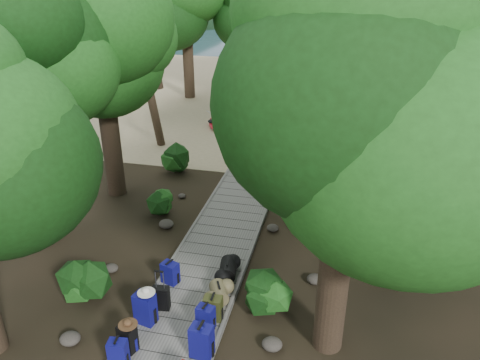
% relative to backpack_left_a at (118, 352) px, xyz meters
% --- Properties ---
extents(ground, '(120.00, 120.00, 0.00)m').
position_rel_backpack_left_a_xyz_m(ground, '(0.70, 4.47, -0.46)').
color(ground, '#2F2417').
rests_on(ground, ground).
extents(sand_beach, '(40.00, 22.00, 0.02)m').
position_rel_backpack_left_a_xyz_m(sand_beach, '(0.70, 20.47, -0.45)').
color(sand_beach, tan).
rests_on(sand_beach, ground).
extents(distant_hill, '(32.00, 16.00, 12.00)m').
position_rel_backpack_left_a_xyz_m(distant_hill, '(-39.30, 52.47, -0.46)').
color(distant_hill, black).
rests_on(distant_hill, ground).
extents(boardwalk, '(2.00, 12.00, 0.12)m').
position_rel_backpack_left_a_xyz_m(boardwalk, '(0.70, 5.47, -0.40)').
color(boardwalk, gray).
rests_on(boardwalk, ground).
extents(backpack_left_a, '(0.39, 0.29, 0.67)m').
position_rel_backpack_left_a_xyz_m(backpack_left_a, '(0.00, 0.00, 0.00)').
color(backpack_left_a, '#0F097F').
rests_on(backpack_left_a, boardwalk).
extents(backpack_left_b, '(0.41, 0.35, 0.65)m').
position_rel_backpack_left_a_xyz_m(backpack_left_b, '(-0.01, 0.43, -0.01)').
color(backpack_left_b, black).
rests_on(backpack_left_b, boardwalk).
extents(backpack_left_c, '(0.49, 0.39, 0.81)m').
position_rel_backpack_left_a_xyz_m(backpack_left_c, '(0.01, 1.26, 0.07)').
color(backpack_left_c, '#0F097F').
rests_on(backpack_left_c, boardwalk).
extents(backpack_left_d, '(0.46, 0.39, 0.60)m').
position_rel_backpack_left_a_xyz_m(backpack_left_d, '(0.03, 2.68, -0.04)').
color(backpack_left_d, '#0F097F').
rests_on(backpack_left_d, boardwalk).
extents(backpack_right_b, '(0.47, 0.35, 0.79)m').
position_rel_backpack_left_a_xyz_m(backpack_right_b, '(1.48, 0.62, 0.06)').
color(backpack_right_b, '#0F097F').
rests_on(backpack_right_b, boardwalk).
extents(backpack_right_c, '(0.41, 0.32, 0.62)m').
position_rel_backpack_left_a_xyz_m(backpack_right_c, '(1.33, 1.36, -0.03)').
color(backpack_right_c, '#0F097F').
rests_on(backpack_right_c, boardwalk).
extents(backpack_right_d, '(0.40, 0.30, 0.60)m').
position_rel_backpack_left_a_xyz_m(backpack_right_d, '(1.40, 1.70, -0.03)').
color(backpack_right_d, '#393E18').
rests_on(backpack_right_d, boardwalk).
extents(duffel_right_khaki, '(0.59, 0.68, 0.38)m').
position_rel_backpack_left_a_xyz_m(duffel_right_khaki, '(1.36, 2.33, -0.14)').
color(duffel_right_khaki, brown).
rests_on(duffel_right_khaki, boardwalk).
extents(duffel_right_black, '(0.51, 0.72, 0.42)m').
position_rel_backpack_left_a_xyz_m(duffel_right_black, '(1.34, 3.21, -0.13)').
color(duffel_right_black, black).
rests_on(duffel_right_black, boardwalk).
extents(suitcase_on_boardwalk, '(0.40, 0.25, 0.58)m').
position_rel_backpack_left_a_xyz_m(suitcase_on_boardwalk, '(0.18, 1.73, -0.05)').
color(suitcase_on_boardwalk, black).
rests_on(suitcase_on_boardwalk, boardwalk).
extents(lone_suitcase_on_sand, '(0.43, 0.27, 0.66)m').
position_rel_backpack_left_a_xyz_m(lone_suitcase_on_sand, '(1.19, 12.41, -0.11)').
color(lone_suitcase_on_sand, black).
rests_on(lone_suitcase_on_sand, sand_beach).
extents(hat_brown, '(0.39, 0.39, 0.12)m').
position_rel_backpack_left_a_xyz_m(hat_brown, '(0.04, 0.43, 0.37)').
color(hat_brown, '#51351E').
rests_on(hat_brown, backpack_left_b).
extents(hat_white, '(0.38, 0.38, 0.13)m').
position_rel_backpack_left_a_xyz_m(hat_white, '(0.08, 1.24, 0.53)').
color(hat_white, silver).
rests_on(hat_white, backpack_left_c).
extents(kayak, '(1.80, 3.50, 0.34)m').
position_rel_backpack_left_a_xyz_m(kayak, '(-2.32, 14.54, -0.26)').
color(kayak, '#A20D1A').
rests_on(kayak, sand_beach).
extents(sun_lounger, '(1.07, 2.11, 0.65)m').
position_rel_backpack_left_a_xyz_m(sun_lounger, '(4.60, 13.50, -0.11)').
color(sun_lounger, silver).
rests_on(sun_lounger, sand_beach).
extents(tree_right_a, '(5.23, 5.23, 8.71)m').
position_rel_backpack_left_a_xyz_m(tree_right_a, '(3.89, 1.61, 3.90)').
color(tree_right_a, black).
rests_on(tree_right_a, ground).
extents(tree_right_b, '(5.79, 5.79, 10.33)m').
position_rel_backpack_left_a_xyz_m(tree_right_b, '(5.61, 4.17, 4.71)').
color(tree_right_b, black).
rests_on(tree_right_b, ground).
extents(tree_right_c, '(4.56, 4.56, 7.89)m').
position_rel_backpack_left_a_xyz_m(tree_right_c, '(3.84, 6.25, 3.49)').
color(tree_right_c, black).
rests_on(tree_right_c, ground).
extents(tree_right_d, '(5.97, 5.97, 10.95)m').
position_rel_backpack_left_a_xyz_m(tree_right_d, '(6.66, 8.45, 5.02)').
color(tree_right_d, black).
rests_on(tree_right_d, ground).
extents(tree_right_e, '(5.04, 5.04, 9.07)m').
position_rel_backpack_left_a_xyz_m(tree_right_e, '(5.15, 12.07, 4.08)').
color(tree_right_e, black).
rests_on(tree_right_e, ground).
extents(tree_right_f, '(5.70, 5.70, 10.19)m').
position_rel_backpack_left_a_xyz_m(tree_right_f, '(7.65, 13.92, 4.64)').
color(tree_right_f, black).
rests_on(tree_right_f, ground).
extents(tree_left_b, '(4.56, 4.56, 8.21)m').
position_rel_backpack_left_a_xyz_m(tree_left_b, '(-4.16, 4.12, 3.65)').
color(tree_left_b, black).
rests_on(tree_left_b, ground).
extents(tree_left_c, '(4.99, 4.99, 8.68)m').
position_rel_backpack_left_a_xyz_m(tree_left_c, '(-3.57, 7.04, 3.89)').
color(tree_left_c, black).
rests_on(tree_left_c, ground).
extents(tree_back_a, '(4.74, 4.74, 8.20)m').
position_rel_backpack_left_a_xyz_m(tree_back_a, '(-0.84, 18.96, 3.65)').
color(tree_back_a, black).
rests_on(tree_back_a, ground).
extents(tree_back_b, '(5.10, 5.10, 9.11)m').
position_rel_backpack_left_a_xyz_m(tree_back_b, '(2.69, 20.08, 4.10)').
color(tree_back_b, black).
rests_on(tree_back_b, ground).
extents(tree_back_c, '(4.63, 4.63, 8.33)m').
position_rel_backpack_left_a_xyz_m(tree_back_c, '(5.42, 19.75, 3.71)').
color(tree_back_c, black).
rests_on(tree_back_c, ground).
extents(tree_back_d, '(5.11, 5.11, 8.52)m').
position_rel_backpack_left_a_xyz_m(tree_back_d, '(-5.06, 19.22, 3.80)').
color(tree_back_d, black).
rests_on(tree_back_d, ground).
extents(palm_right_a, '(4.18, 4.18, 7.13)m').
position_rel_backpack_left_a_xyz_m(palm_right_a, '(3.25, 10.36, 3.11)').
color(palm_right_a, '#113D13').
rests_on(palm_right_a, ground).
extents(palm_right_b, '(4.92, 4.92, 9.51)m').
position_rel_backpack_left_a_xyz_m(palm_right_b, '(5.77, 15.72, 4.30)').
color(palm_right_b, '#113D13').
rests_on(palm_right_b, ground).
extents(palm_right_c, '(4.76, 4.76, 7.58)m').
position_rel_backpack_left_a_xyz_m(palm_right_c, '(3.04, 16.93, 3.33)').
color(palm_right_c, '#113D13').
rests_on(palm_right_c, ground).
extents(palm_left_a, '(4.72, 4.72, 7.51)m').
position_rel_backpack_left_a_xyz_m(palm_left_a, '(-4.08, 11.59, 3.30)').
color(palm_left_a, '#113D13').
rests_on(palm_left_a, ground).
extents(rock_left_a, '(0.44, 0.40, 0.24)m').
position_rel_backpack_left_a_xyz_m(rock_left_a, '(-1.33, 0.41, -0.34)').
color(rock_left_a, '#4C473F').
rests_on(rock_left_a, ground).
extents(rock_left_b, '(0.36, 0.32, 0.20)m').
position_rel_backpack_left_a_xyz_m(rock_left_b, '(-1.67, 2.88, -0.36)').
color(rock_left_b, '#4C473F').
rests_on(rock_left_b, ground).
extents(rock_left_c, '(0.44, 0.40, 0.24)m').
position_rel_backpack_left_a_xyz_m(rock_left_c, '(-1.09, 5.25, -0.33)').
color(rock_left_c, '#4C473F').
rests_on(rock_left_c, ground).
extents(rock_left_d, '(0.26, 0.23, 0.14)m').
position_rel_backpack_left_a_xyz_m(rock_left_d, '(-1.28, 7.18, -0.38)').
color(rock_left_d, '#4C473F').
rests_on(rock_left_d, ground).
extents(rock_right_a, '(0.43, 0.39, 0.24)m').
position_rel_backpack_left_a_xyz_m(rock_right_a, '(2.79, 1.22, -0.34)').
color(rock_right_a, '#4C473F').
rests_on(rock_right_a, ground).
extents(rock_right_b, '(0.41, 0.37, 0.23)m').
position_rel_backpack_left_a_xyz_m(rock_right_b, '(3.47, 3.59, -0.34)').
color(rock_right_b, '#4C473F').
rests_on(rock_right_b, ground).
extents(rock_right_c, '(0.36, 0.32, 0.20)m').
position_rel_backpack_left_a_xyz_m(rock_right_c, '(2.05, 5.79, -0.36)').
color(rock_right_c, '#4C473F').
rests_on(rock_right_c, ground).
extents(shrub_left_a, '(1.11, 1.11, 1.00)m').
position_rel_backpack_left_a_xyz_m(shrub_left_a, '(-1.77, 1.84, 0.04)').
color(shrub_left_a, '#1E5218').
rests_on(shrub_left_a, ground).
extents(shrub_left_b, '(0.88, 0.88, 0.79)m').
position_rel_backpack_left_a_xyz_m(shrub_left_b, '(-1.39, 5.94, -0.06)').
color(shrub_left_b, '#1E5218').
rests_on(shrub_left_b, ground).
extents(shrub_left_c, '(1.09, 1.09, 0.98)m').
position_rel_backpack_left_a_xyz_m(shrub_left_c, '(-2.23, 9.11, 0.04)').
color(shrub_left_c, '#1E5218').
rests_on(shrub_left_c, ground).
extents(shrub_right_a, '(1.06, 1.06, 0.96)m').
position_rel_backpack_left_a_xyz_m(shrub_right_a, '(2.51, 2.32, 0.02)').
color(shrub_right_a, '#1E5218').
rests_on(shrub_right_a, ground).
extents(shrub_right_b, '(1.41, 1.41, 1.27)m').
position_rel_backpack_left_a_xyz_m(shrub_right_b, '(3.02, 6.09, 0.18)').
color(shrub_right_b, '#1E5218').
rests_on(shrub_right_b, ground).
extents(shrub_right_c, '(0.75, 0.75, 0.67)m').
position_rel_backpack_left_a_xyz_m(shrub_right_c, '(2.76, 10.45, -0.12)').
color(shrub_right_c, '#1E5218').
rests_on(shrub_right_c, ground).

